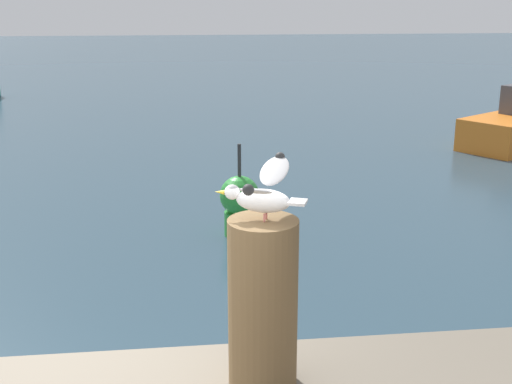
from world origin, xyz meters
The scene contains 3 objects.
mooring_post centered at (1.14, -0.37, 1.98)m, with size 0.30×0.30×0.77m, color brown.
seagull centered at (1.14, -0.37, 2.49)m, with size 0.38×0.57×0.23m.
channel_buoy centered at (1.63, 5.98, 0.48)m, with size 0.56×0.56×1.33m.
Camera 1 is at (0.81, -2.98, 3.25)m, focal length 46.92 mm.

